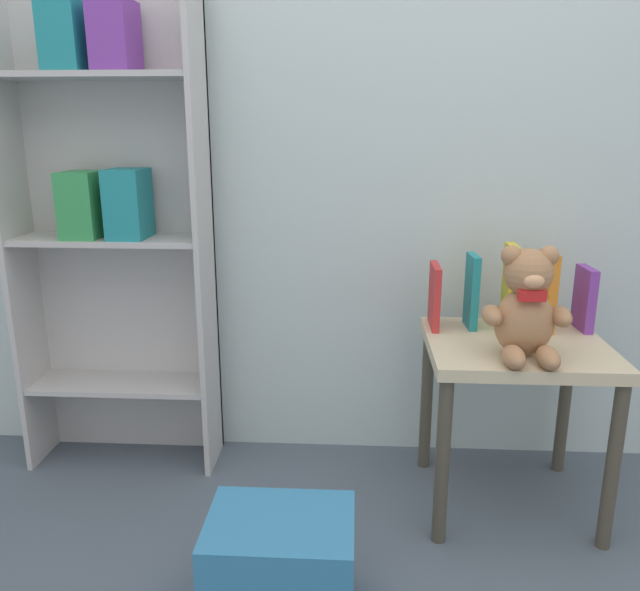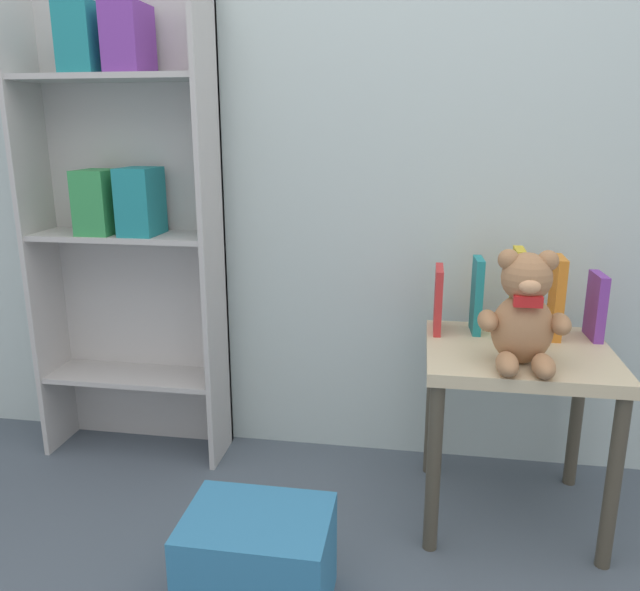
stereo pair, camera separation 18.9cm
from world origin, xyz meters
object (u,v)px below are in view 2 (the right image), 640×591
book_standing_red (438,299)px  book_standing_orange (557,297)px  display_table (517,378)px  storage_bin (258,562)px  book_standing_yellow (516,292)px  book_standing_purple (596,306)px  teddy_bear (524,314)px  bookshelf_side (126,204)px  book_standing_teal (477,295)px

book_standing_red → book_standing_orange: book_standing_orange is taller
display_table → storage_bin: (-0.65, -0.50, -0.32)m
display_table → book_standing_orange: (0.12, 0.13, 0.21)m
book_standing_yellow → book_standing_purple: (0.23, -0.00, -0.03)m
teddy_bear → book_standing_yellow: teddy_bear is taller
bookshelf_side → teddy_bear: size_ratio=5.13×
book_standing_orange → book_standing_red: bearing=-179.3°
book_standing_yellow → book_standing_purple: bearing=1.2°
book_standing_teal → book_standing_red: bearing=180.0°
book_standing_teal → book_standing_yellow: book_standing_yellow is taller
book_standing_yellow → book_standing_orange: 0.12m
teddy_bear → book_standing_teal: teddy_bear is taller
book_standing_teal → book_standing_orange: 0.23m
book_standing_yellow → book_standing_purple: book_standing_yellow is taller
book_standing_teal → bookshelf_side: bearing=172.8°
storage_bin → display_table: bearing=37.7°
book_standing_teal → teddy_bear: bearing=-71.9°
bookshelf_side → display_table: bookshelf_side is taller
book_standing_orange → storage_bin: size_ratio=0.70×
teddy_bear → book_standing_orange: teddy_bear is taller
bookshelf_side → storage_bin: (0.63, -0.73, -0.77)m
book_standing_teal → book_standing_purple: book_standing_teal is taller
display_table → book_standing_yellow: (-0.00, 0.14, 0.22)m
teddy_bear → book_standing_yellow: (0.02, 0.26, -0.01)m
bookshelf_side → teddy_bear: bookshelf_side is taller
book_standing_orange → teddy_bear: bearing=-116.1°
storage_bin → teddy_bear: bearing=30.9°
storage_bin → book_standing_red: bearing=56.7°
bookshelf_side → book_standing_orange: size_ratio=6.47×
book_standing_red → storage_bin: 0.91m
book_standing_purple → bookshelf_side: bearing=173.9°
book_standing_teal → book_standing_purple: 0.35m
teddy_bear → book_standing_red: (-0.21, 0.26, -0.04)m
bookshelf_side → book_standing_orange: 1.42m
teddy_bear → book_standing_teal: 0.28m
book_standing_purple → teddy_bear: bearing=-136.1°
book_standing_orange → book_standing_teal: bearing=179.1°
display_table → teddy_bear: teddy_bear is taller
book_standing_yellow → storage_bin: (-0.65, -0.64, -0.54)m
display_table → book_standing_red: 0.33m
bookshelf_side → display_table: (1.28, -0.23, -0.45)m
display_table → book_standing_orange: bearing=48.4°
teddy_bear → book_standing_yellow: 0.26m
bookshelf_side → book_standing_purple: 1.54m
display_table → book_standing_purple: bearing=30.4°
book_standing_teal → storage_bin: (-0.53, -0.64, -0.52)m
book_standing_purple → book_standing_yellow: bearing=177.1°
display_table → book_standing_teal: bearing=129.6°
book_standing_red → book_standing_purple: (0.46, 0.00, -0.00)m
book_standing_teal → book_standing_yellow: (0.12, -0.00, 0.02)m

